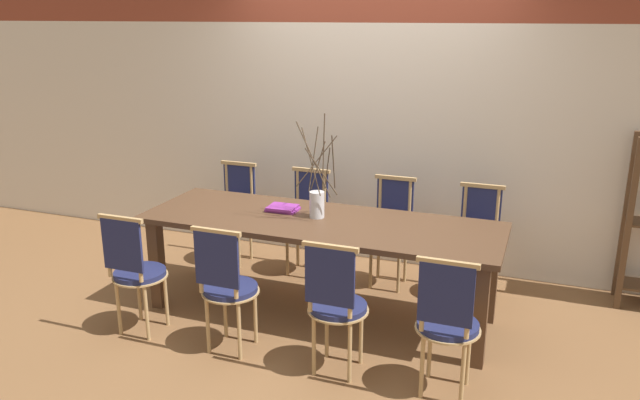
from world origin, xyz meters
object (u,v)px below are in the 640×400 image
Objects in this scene: chair_far_center at (391,227)px; chair_near_center at (336,302)px; dining_table at (320,232)px; book_stack at (283,208)px; vase_centerpiece at (317,200)px.

chair_near_center is at bearing 91.21° from chair_far_center.
chair_near_center reaches higher than dining_table.
book_stack is (-0.72, 0.84, 0.27)m from chair_near_center.
book_stack is (-0.30, 0.06, -0.11)m from vase_centerpiece.
chair_near_center is at bearing -62.59° from dining_table.
vase_centerpiece is 0.33m from book_stack.
chair_far_center is at bearing 60.33° from vase_centerpiece.
book_stack is (-0.34, 0.11, 0.11)m from dining_table.
chair_near_center is 1.00× the size of chair_far_center.
chair_far_center is at bearing 42.08° from book_stack.
chair_far_center is (-0.03, 1.46, 0.00)m from chair_near_center.
book_stack is (-0.69, -0.62, 0.27)m from chair_far_center.
chair_near_center reaches higher than book_stack.
vase_centerpiece is (-0.39, -0.68, 0.38)m from chair_far_center.
chair_near_center is at bearing -61.72° from vase_centerpiece.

